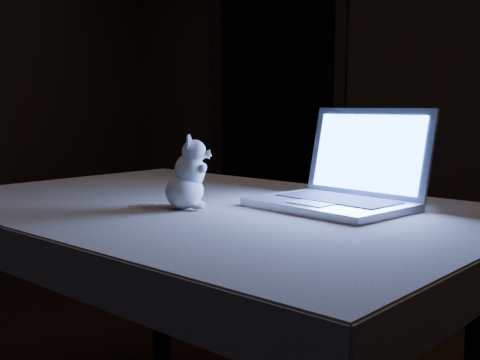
% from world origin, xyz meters
% --- Properties ---
extents(back_wall, '(4.50, 0.04, 2.60)m').
position_xyz_m(back_wall, '(0.00, 2.50, 1.30)').
color(back_wall, black).
rests_on(back_wall, ground).
extents(doorway, '(1.06, 0.36, 2.13)m').
position_xyz_m(doorway, '(-1.10, 2.50, 1.06)').
color(doorway, black).
rests_on(doorway, back_wall).
extents(table, '(1.79, 1.43, 0.84)m').
position_xyz_m(table, '(-0.28, -0.22, 0.42)').
color(table, black).
rests_on(table, floor).
extents(tablecloth, '(1.81, 1.34, 0.11)m').
position_xyz_m(tablecloth, '(-0.19, -0.26, 0.79)').
color(tablecloth, '#BFB19E').
rests_on(tablecloth, table).
extents(laptop, '(0.52, 0.50, 0.28)m').
position_xyz_m(laptop, '(0.07, -0.15, 0.98)').
color(laptop, silver).
rests_on(laptop, tablecloth).
extents(plush_mouse, '(0.16, 0.16, 0.20)m').
position_xyz_m(plush_mouse, '(-0.29, -0.33, 0.95)').
color(plush_mouse, silver).
rests_on(plush_mouse, tablecloth).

